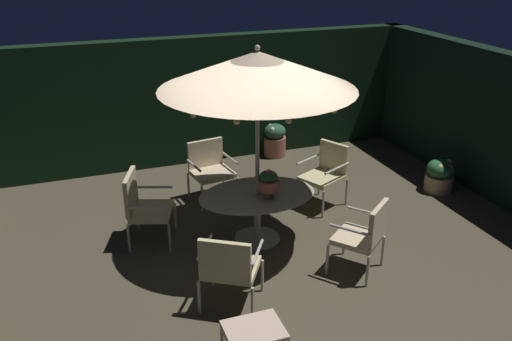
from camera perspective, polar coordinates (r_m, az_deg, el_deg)
The scene contains 13 objects.
ground_plane at distance 7.46m, azimuth -0.08°, elevation -8.19°, with size 8.64×7.10×0.02m, color #494130.
hedge_backdrop_rear at distance 10.01m, azimuth -6.83°, elevation 7.28°, with size 8.64×0.30×2.31m, color black.
patio_dining_table at distance 7.38m, azimuth 0.14°, elevation -3.52°, with size 1.61×1.16×0.71m.
patio_umbrella at distance 6.76m, azimuth 0.15°, elevation 10.45°, with size 2.50×2.50×2.70m.
centerpiece_planter at distance 7.10m, azimuth 1.32°, elevation -1.21°, with size 0.28×0.28×0.41m.
patio_chair_north at distance 6.81m, azimuth 11.38°, elevation -6.45°, with size 0.79×0.78×0.97m.
patio_chair_northeast at distance 8.46m, azimuth 7.39°, elevation -0.01°, with size 0.81×0.78×0.98m.
patio_chair_east at distance 8.64m, azimuth -4.88°, elevation 0.46°, with size 0.74×0.67×0.94m.
patio_chair_southeast at distance 7.51m, azimuth -11.79°, elevation -3.43°, with size 0.75×0.80×1.01m.
patio_chair_south at distance 6.08m, azimuth -2.87°, elevation -9.94°, with size 0.84×0.83×0.95m.
ottoman_footrest at distance 5.50m, azimuth -0.20°, elevation -16.67°, with size 0.57×0.46×0.40m.
potted_plant_left_near at distance 9.45m, azimuth 18.74°, elevation -0.47°, with size 0.46×0.46×0.55m.
potted_plant_right_near at distance 10.41m, azimuth 1.99°, elevation 3.25°, with size 0.42×0.42×0.64m.
Camera 1 is at (-2.18, -5.98, 3.89)m, focal length 38.06 mm.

